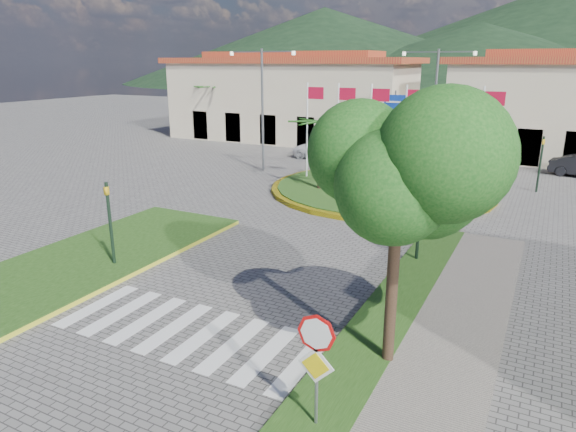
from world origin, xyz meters
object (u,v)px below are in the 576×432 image
at_px(deciduous_tree, 400,159).
at_px(car_dark_a, 355,147).
at_px(white_van, 322,151).
at_px(roundabout_island, 381,188).
at_px(stop_sign, 316,354).

xyz_separation_m(deciduous_tree, car_dark_a, (-11.22, 28.27, -4.63)).
bearing_deg(white_van, deciduous_tree, -161.17).
bearing_deg(white_van, roundabout_island, -146.13).
xyz_separation_m(deciduous_tree, white_van, (-12.76, 25.06, -4.58)).
bearing_deg(white_van, car_dark_a, -33.63).
height_order(deciduous_tree, car_dark_a, deciduous_tree).
distance_m(stop_sign, deciduous_tree, 4.59).
relative_size(stop_sign, car_dark_a, 0.83).
distance_m(white_van, car_dark_a, 3.56).
height_order(roundabout_island, white_van, roundabout_island).
relative_size(deciduous_tree, white_van, 1.58).
relative_size(roundabout_island, deciduous_tree, 1.87).
distance_m(roundabout_island, car_dark_a, 12.65).
bearing_deg(roundabout_island, stop_sign, -76.27).
bearing_deg(car_dark_a, roundabout_island, -168.27).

